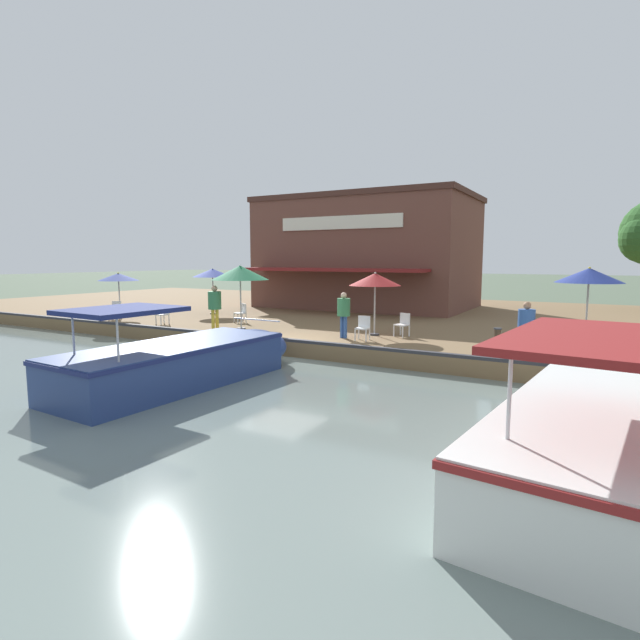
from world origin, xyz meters
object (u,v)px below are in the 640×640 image
object	(u,v)px
patio_umbrella_far_corner	(213,273)
motorboat_outer_channel	(193,358)
patio_umbrella_near_quay_edge	(240,273)
person_mid_patio	(215,302)
cafe_chair_back_row_seat	(403,323)
waterfront_restaurant	(368,253)
cafe_chair_under_first_umbrella	(363,327)
mooring_post	(497,343)
cafe_chair_facing_river	(164,313)
cafe_chair_beside_entrance	(116,309)
patio_umbrella_by_entrance	(589,276)
patio_umbrella_mid_patio_left	(375,280)
person_near_entrance	(344,310)
person_at_quay_edge	(526,323)
patio_umbrella_mid_patio_right	(118,277)
motorboat_second_along	(637,419)
cafe_chair_mid_patio	(241,312)

from	to	relation	value
patio_umbrella_far_corner	motorboat_outer_channel	distance (m)	12.53
patio_umbrella_near_quay_edge	person_mid_patio	size ratio (longest dim) A/B	1.45
cafe_chair_back_row_seat	motorboat_outer_channel	xyz separation A→B (m)	(7.33, -3.46, -0.37)
waterfront_restaurant	cafe_chair_under_first_umbrella	size ratio (longest dim) A/B	14.24
cafe_chair_under_first_umbrella	mooring_post	distance (m)	4.92
cafe_chair_facing_river	cafe_chair_beside_entrance	bearing A→B (deg)	-93.57
patio_umbrella_far_corner	patio_umbrella_by_entrance	xyz separation A→B (m)	(1.56, 17.19, 0.18)
patio_umbrella_near_quay_edge	patio_umbrella_far_corner	size ratio (longest dim) A/B	1.10
patio_umbrella_mid_patio_left	motorboat_outer_channel	bearing A→B (deg)	-19.14
person_mid_patio	cafe_chair_back_row_seat	bearing A→B (deg)	109.61
person_near_entrance	person_at_quay_edge	world-z (taller)	person_near_entrance
motorboat_outer_channel	cafe_chair_beside_entrance	bearing A→B (deg)	-118.72
patio_umbrella_far_corner	cafe_chair_back_row_seat	bearing A→B (deg)	78.40
patio_umbrella_mid_patio_right	patio_umbrella_by_entrance	world-z (taller)	patio_umbrella_by_entrance
patio_umbrella_mid_patio_right	patio_umbrella_mid_patio_left	xyz separation A→B (m)	(-0.82, 13.17, 0.12)
motorboat_second_along	waterfront_restaurant	bearing A→B (deg)	-144.02
patio_umbrella_far_corner	patio_umbrella_mid_patio_left	distance (m)	10.53
person_near_entrance	mooring_post	xyz separation A→B (m)	(1.37, 5.57, -0.57)
cafe_chair_under_first_umbrella	cafe_chair_mid_patio	world-z (taller)	same
patio_umbrella_far_corner	motorboat_outer_channel	size ratio (longest dim) A/B	0.31
person_mid_patio	person_at_quay_edge	size ratio (longest dim) A/B	1.11
cafe_chair_under_first_umbrella	person_at_quay_edge	size ratio (longest dim) A/B	0.52
patio_umbrella_near_quay_edge	person_mid_patio	bearing A→B (deg)	-28.55
cafe_chair_facing_river	person_at_quay_edge	bearing A→B (deg)	88.32
cafe_chair_mid_patio	person_near_entrance	world-z (taller)	person_near_entrance
mooring_post	person_mid_patio	bearing A→B (deg)	-92.03
patio_umbrella_by_entrance	person_mid_patio	bearing A→B (deg)	-76.03
cafe_chair_under_first_umbrella	person_near_entrance	xyz separation A→B (m)	(-0.09, -0.82, 0.56)
patio_umbrella_far_corner	cafe_chair_facing_river	distance (m)	4.56
mooring_post	person_near_entrance	bearing A→B (deg)	-103.86
patio_umbrella_near_quay_edge	person_mid_patio	xyz separation A→B (m)	(0.97, -0.53, -1.14)
patio_umbrella_far_corner	patio_umbrella_mid_patio_left	bearing A→B (deg)	75.72
person_near_entrance	patio_umbrella_near_quay_edge	bearing A→B (deg)	-89.70
waterfront_restaurant	motorboat_second_along	xyz separation A→B (m)	(17.87, 12.97, -3.09)
patio_umbrella_far_corner	patio_umbrella_mid_patio_left	world-z (taller)	patio_umbrella_far_corner
patio_umbrella_near_quay_edge	cafe_chair_facing_river	world-z (taller)	patio_umbrella_near_quay_edge
patio_umbrella_by_entrance	cafe_chair_beside_entrance	distance (m)	20.01
waterfront_restaurant	person_mid_patio	world-z (taller)	waterfront_restaurant
waterfront_restaurant	patio_umbrella_far_corner	xyz separation A→B (m)	(7.88, -5.23, -1.10)
motorboat_second_along	patio_umbrella_near_quay_edge	bearing A→B (deg)	-114.86
cafe_chair_back_row_seat	person_near_entrance	size ratio (longest dim) A/B	0.51
waterfront_restaurant	cafe_chair_facing_river	xyz separation A→B (m)	(12.04, -4.41, -2.76)
patio_umbrella_far_corner	cafe_chair_back_row_seat	xyz separation A→B (m)	(2.30, 11.21, -1.66)
motorboat_second_along	mooring_post	bearing A→B (deg)	-147.04
patio_umbrella_near_quay_edge	cafe_chair_beside_entrance	world-z (taller)	patio_umbrella_near_quay_edge
patio_umbrella_mid_patio_left	cafe_chair_mid_patio	distance (m)	6.95
patio_umbrella_far_corner	person_at_quay_edge	xyz separation A→B (m)	(4.61, 15.75, -1.11)
waterfront_restaurant	patio_umbrella_mid_patio_right	world-z (taller)	waterfront_restaurant
patio_umbrella_mid_patio_right	mooring_post	size ratio (longest dim) A/B	2.42
patio_umbrella_far_corner	motorboat_second_along	size ratio (longest dim) A/B	0.25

